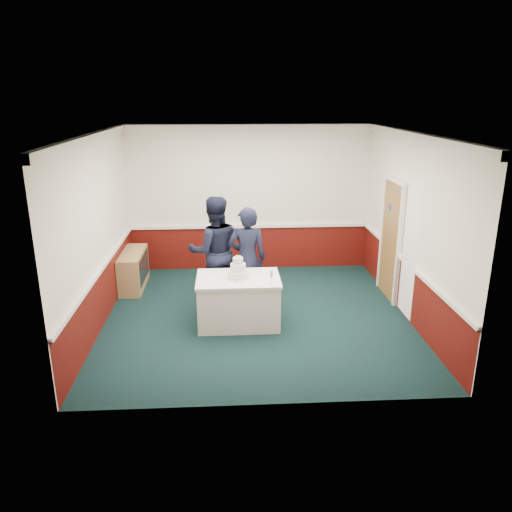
{
  "coord_description": "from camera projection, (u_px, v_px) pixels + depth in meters",
  "views": [
    {
      "loc": [
        -0.47,
        -7.64,
        3.55
      ],
      "look_at": [
        -0.02,
        -0.1,
        1.1
      ],
      "focal_mm": 35.0,
      "sensor_mm": 36.0,
      "label": 1
    }
  ],
  "objects": [
    {
      "name": "person_woman",
      "position": [
        247.0,
        259.0,
        8.46
      ],
      "size": [
        0.66,
        0.44,
        1.79
      ],
      "primitive_type": "imported",
      "rotation": [
        0.0,
        0.0,
        3.16
      ],
      "color": "black",
      "rests_on": "ground"
    },
    {
      "name": "cake_knife",
      "position": [
        237.0,
        282.0,
        7.7
      ],
      "size": [
        0.1,
        0.21,
        0.0
      ],
      "primitive_type": "cube",
      "rotation": [
        0.0,
        0.0,
        -0.41
      ],
      "color": "silver",
      "rests_on": "cake_table"
    },
    {
      "name": "person_man",
      "position": [
        215.0,
        251.0,
        8.64
      ],
      "size": [
        1.04,
        0.87,
        1.93
      ],
      "primitive_type": "imported",
      "rotation": [
        0.0,
        0.0,
        3.3
      ],
      "color": "black",
      "rests_on": "ground"
    },
    {
      "name": "room_shell",
      "position": [
        259.0,
        194.0,
        8.35
      ],
      "size": [
        5.0,
        5.0,
        3.0
      ],
      "color": "white",
      "rests_on": "ground"
    },
    {
      "name": "ground",
      "position": [
        257.0,
        316.0,
        8.37
      ],
      "size": [
        5.0,
        5.0,
        0.0
      ],
      "primitive_type": "plane",
      "color": "black",
      "rests_on": "ground"
    },
    {
      "name": "wedding_cake",
      "position": [
        238.0,
        271.0,
        7.86
      ],
      "size": [
        0.35,
        0.35,
        0.36
      ],
      "color": "white",
      "rests_on": "cake_table"
    },
    {
      "name": "sideboard",
      "position": [
        134.0,
        270.0,
        9.56
      ],
      "size": [
        0.41,
        1.2,
        0.7
      ],
      "color": "#9C714C",
      "rests_on": "ground"
    },
    {
      "name": "champagne_flute",
      "position": [
        271.0,
        275.0,
        7.61
      ],
      "size": [
        0.05,
        0.05,
        0.21
      ],
      "color": "silver",
      "rests_on": "cake_table"
    },
    {
      "name": "cake_table",
      "position": [
        238.0,
        300.0,
        8.01
      ],
      "size": [
        1.32,
        0.92,
        0.79
      ],
      "color": "white",
      "rests_on": "ground"
    }
  ]
}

